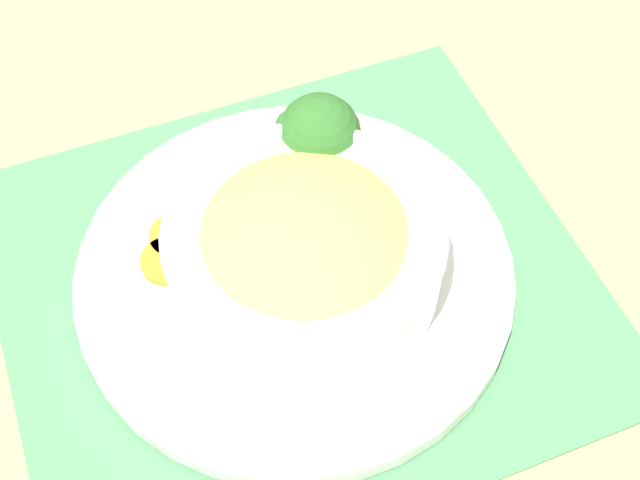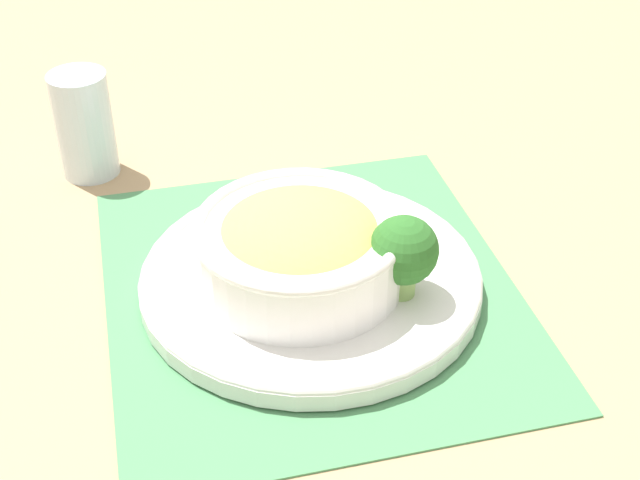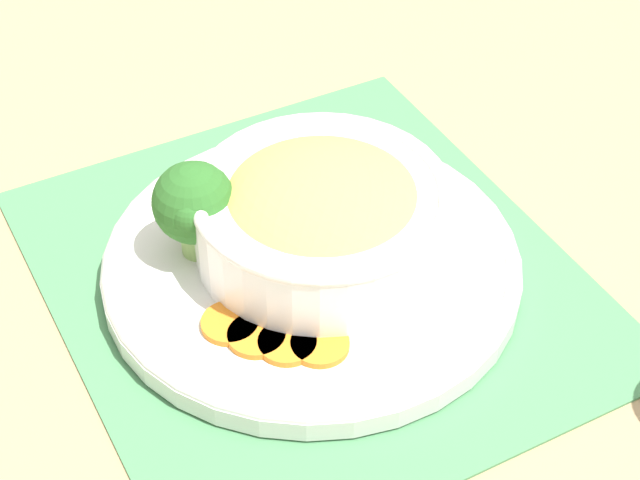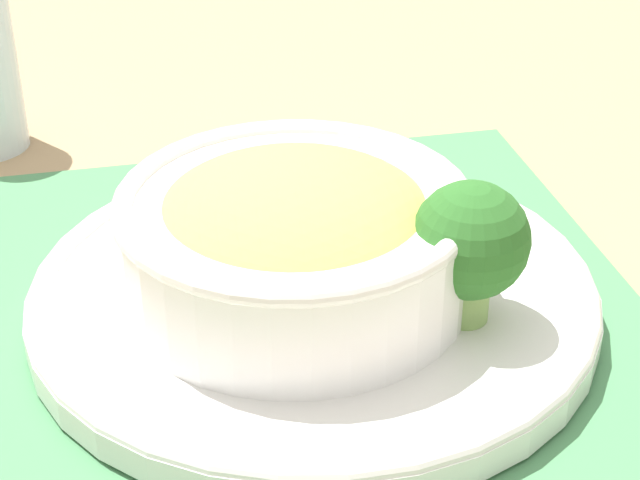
# 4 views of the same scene
# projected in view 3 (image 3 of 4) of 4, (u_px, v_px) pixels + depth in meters

# --- Properties ---
(ground_plane) EXTENTS (4.00, 4.00, 0.00)m
(ground_plane) POSITION_uv_depth(u_px,v_px,m) (312.00, 278.00, 0.79)
(ground_plane) COLOR tan
(placemat) EXTENTS (0.44, 0.41, 0.00)m
(placemat) POSITION_uv_depth(u_px,v_px,m) (312.00, 276.00, 0.79)
(placemat) COLOR #4C8C59
(placemat) RESTS_ON ground_plane
(plate) EXTENTS (0.30, 0.30, 0.02)m
(plate) POSITION_uv_depth(u_px,v_px,m) (312.00, 263.00, 0.78)
(plate) COLOR white
(plate) RESTS_ON placemat
(bowl) EXTENTS (0.18, 0.18, 0.07)m
(bowl) POSITION_uv_depth(u_px,v_px,m) (322.00, 213.00, 0.76)
(bowl) COLOR white
(bowl) RESTS_ON plate
(broccoli_floret) EXTENTS (0.06, 0.06, 0.08)m
(broccoli_floret) POSITION_uv_depth(u_px,v_px,m) (194.00, 204.00, 0.75)
(broccoli_floret) COLOR #84AD5B
(broccoli_floret) RESTS_ON plate
(carrot_slice_near) EXTENTS (0.04, 0.04, 0.01)m
(carrot_slice_near) POSITION_uv_depth(u_px,v_px,m) (230.00, 323.00, 0.72)
(carrot_slice_near) COLOR orange
(carrot_slice_near) RESTS_ON plate
(carrot_slice_middle) EXTENTS (0.04, 0.04, 0.01)m
(carrot_slice_middle) POSITION_uv_depth(u_px,v_px,m) (256.00, 336.00, 0.71)
(carrot_slice_middle) COLOR orange
(carrot_slice_middle) RESTS_ON plate
(carrot_slice_far) EXTENTS (0.04, 0.04, 0.01)m
(carrot_slice_far) POSITION_uv_depth(u_px,v_px,m) (287.00, 343.00, 0.71)
(carrot_slice_far) COLOR orange
(carrot_slice_far) RESTS_ON plate
(carrot_slice_extra) EXTENTS (0.04, 0.04, 0.01)m
(carrot_slice_extra) POSITION_uv_depth(u_px,v_px,m) (320.00, 344.00, 0.71)
(carrot_slice_extra) COLOR orange
(carrot_slice_extra) RESTS_ON plate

